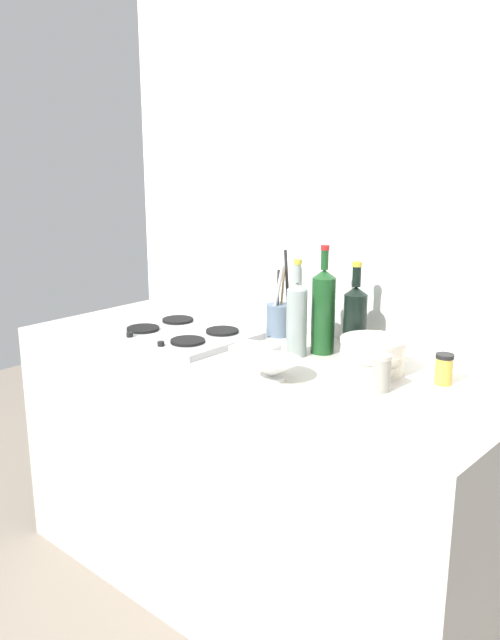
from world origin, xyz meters
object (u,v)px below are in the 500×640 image
Objects in this scene: stovetop_hob at (182,334)px; wine_bottle_mid_right at (355,319)px; butter_dish at (255,353)px; plate_stack at (372,355)px; utensil_crock at (279,317)px; wine_bottle_mid_left at (323,310)px; condiment_jar_rear at (323,330)px; mixing_bowl at (272,368)px; condiment_jar_front at (444,369)px; condiment_jar_spare at (382,373)px; wine_bottle_leftmost at (297,318)px.

wine_bottle_mid_right is at bearing 22.07° from stovetop_hob.
plate_stack is at bearing 24.04° from butter_dish.
utensil_crock is at bearing 46.68° from stovetop_hob.
condiment_jar_rear is at bearing 124.42° from wine_bottle_mid_left.
condiment_jar_rear is at bearing 151.65° from plate_stack.
condiment_jar_rear reaches higher than mixing_bowl.
stovetop_hob is 0.36m from utensil_crock.
condiment_jar_front is at bearing 37.47° from mixing_bowl.
plate_stack reaches higher than butter_dish.
utensil_crock is at bearing 164.39° from wine_bottle_mid_left.
wine_bottle_mid_right reaches higher than stovetop_hob.
wine_bottle_mid_left is at bearing 98.44° from mixing_bowl.
plate_stack reaches higher than condiment_jar_front.
stovetop_hob is 0.83m from condiment_jar_spare.
condiment_jar_front is 0.53m from condiment_jar_rear.
wine_bottle_mid_left is 2.66× the size of butter_dish.
condiment_jar_front is at bearing 8.03° from wine_bottle_leftmost.
wine_bottle_leftmost reaches higher than condiment_jar_rear.
wine_bottle_mid_left is at bearing 61.35° from wine_bottle_leftmost.
mixing_bowl is 1.64× the size of condiment_jar_spare.
plate_stack is 0.32m from mixing_bowl.
condiment_jar_rear is at bearing 105.40° from mixing_bowl.
utensil_crock is (-0.25, 0.07, -0.08)m from wine_bottle_mid_left.
wine_bottle_leftmost is (-0.28, -0.02, 0.08)m from plate_stack.
mixing_bowl is (-0.19, -0.26, -0.02)m from plate_stack.
condiment_jar_front is (0.21, 0.05, -0.01)m from plate_stack.
condiment_jar_spare is (0.34, -0.19, -0.09)m from wine_bottle_mid_left.
wine_bottle_leftmost reaches higher than utensil_crock.
condiment_jar_spare is at bearing -28.70° from wine_bottle_mid_left.
plate_stack is 1.17× the size of mixing_bowl.
utensil_crock is at bearing 176.16° from wine_bottle_mid_right.
utensil_crock is 2.98× the size of condiment_jar_spare.
utensil_crock is (-0.34, 0.02, -0.06)m from wine_bottle_mid_right.
condiment_jar_front is at bearing -1.91° from wine_bottle_mid_left.
stovetop_hob is at bearing -133.32° from utensil_crock.
utensil_crock reaches higher than condiment_jar_front.
condiment_jar_front is 0.20m from condiment_jar_spare.
stovetop_hob is at bearing -169.28° from condiment_jar_front.
utensil_crock is (-0.48, 0.13, 0.01)m from plate_stack.
wine_bottle_mid_left is 0.28m from butter_dish.
stovetop_hob is 1.50× the size of utensil_crock.
wine_bottle_mid_left is 0.40m from condiment_jar_spare.
utensil_crock is (-0.13, 0.29, 0.04)m from butter_dish.
condiment_jar_front is 0.86× the size of condiment_jar_spare.
condiment_jar_rear is at bearing 96.83° from wine_bottle_leftmost.
butter_dish is 1.49× the size of condiment_jar_rear.
utensil_crock is at bearing 142.38° from wine_bottle_leftmost.
utensil_crock reaches higher than mixing_bowl.
utensil_crock is 0.64m from condiment_jar_spare.
wine_bottle_mid_right is at bearing -3.84° from utensil_crock.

